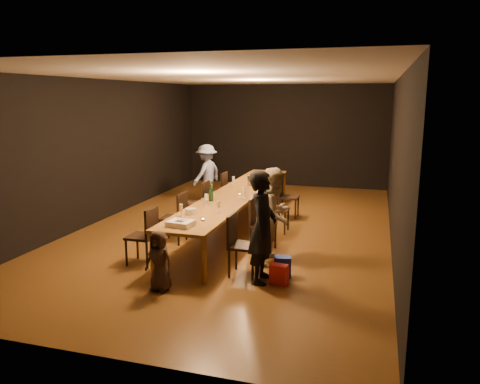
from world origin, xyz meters
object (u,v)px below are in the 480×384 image
(child, at_px, (159,261))
(plate_stack, at_px, (190,212))
(chair_left_1, at_px, (173,217))
(woman_birthday, at_px, (263,227))
(chair_left_3, at_px, (216,192))
(birthday_cake, at_px, (181,224))
(chair_left_0, at_px, (141,236))
(champagne_bottle, at_px, (211,192))
(chair_right_0, at_px, (244,245))
(chair_right_2, at_px, (278,209))
(table, at_px, (236,195))
(chair_right_1, at_px, (263,224))
(woman_tan, at_px, (275,215))
(man_blue, at_px, (207,173))
(ice_bucket, at_px, (252,180))
(chair_right_3, at_px, (289,197))
(chair_left_2, at_px, (197,203))

(child, bearing_deg, plate_stack, 104.69)
(plate_stack, bearing_deg, child, -86.65)
(chair_left_1, height_order, woman_birthday, woman_birthday)
(chair_left_3, distance_m, birthday_cake, 3.94)
(woman_birthday, xyz_separation_m, plate_stack, (-1.36, 0.61, -0.01))
(chair_left_0, distance_m, plate_stack, 0.87)
(champagne_bottle, bearing_deg, child, -87.57)
(woman_birthday, bearing_deg, child, 117.42)
(woman_birthday, distance_m, child, 1.52)
(chair_left_0, bearing_deg, chair_right_0, -90.00)
(plate_stack, bearing_deg, champagne_bottle, 91.26)
(chair_right_2, xyz_separation_m, chair_left_3, (-1.70, 1.20, 0.00))
(chair_left_3, bearing_deg, birthday_cake, -168.39)
(plate_stack, bearing_deg, chair_right_2, 61.92)
(table, height_order, chair_right_1, chair_right_1)
(woman_tan, xyz_separation_m, champagne_bottle, (-1.36, 0.77, 0.15))
(chair_left_0, height_order, man_blue, man_blue)
(birthday_cake, bearing_deg, plate_stack, 107.53)
(chair_right_1, xyz_separation_m, ice_bucket, (-0.75, 2.02, 0.39))
(woman_tan, relative_size, child, 1.81)
(table, relative_size, birthday_cake, 15.09)
(chair_right_1, bearing_deg, woman_birthday, 13.15)
(chair_right_1, relative_size, birthday_cake, 2.34)
(man_blue, relative_size, ice_bucket, 6.94)
(chair_right_3, height_order, child, chair_right_3)
(chair_right_3, relative_size, chair_left_3, 1.00)
(chair_left_2, bearing_deg, chair_right_0, -144.69)
(chair_right_1, relative_size, child, 1.09)
(chair_right_0, relative_size, ice_bucket, 4.44)
(chair_left_2, xyz_separation_m, plate_stack, (0.66, -1.95, 0.33))
(chair_left_3, distance_m, ice_bucket, 1.09)
(birthday_cake, bearing_deg, chair_left_2, 113.57)
(chair_left_2, bearing_deg, ice_bucket, -49.04)
(chair_right_2, height_order, chair_left_0, same)
(chair_left_3, distance_m, plate_stack, 3.23)
(woman_tan, bearing_deg, chair_right_2, 26.86)
(chair_right_1, height_order, woman_birthday, woman_birthday)
(chair_right_0, xyz_separation_m, birthday_cake, (-0.91, -0.25, 0.33))
(chair_right_2, xyz_separation_m, chair_right_3, (0.00, 1.20, 0.00))
(child, height_order, champagne_bottle, champagne_bottle)
(man_blue, height_order, ice_bucket, man_blue)
(chair_left_0, xyz_separation_m, woman_birthday, (2.02, -0.16, 0.35))
(chair_left_1, height_order, chair_left_2, same)
(chair_left_0, relative_size, champagne_bottle, 2.69)
(chair_left_1, xyz_separation_m, man_blue, (-0.62, 3.43, 0.26))
(plate_stack, distance_m, ice_bucket, 2.79)
(chair_right_2, distance_m, birthday_cake, 2.82)
(chair_right_1, relative_size, plate_stack, 5.26)
(woman_tan, bearing_deg, ice_bucket, 39.58)
(chair_right_3, xyz_separation_m, woman_birthday, (0.32, -3.76, 0.35))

